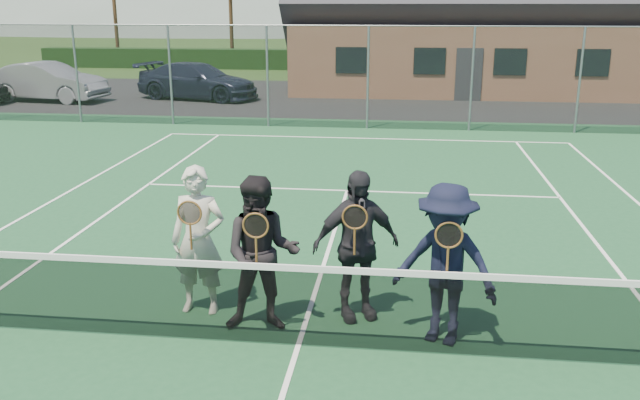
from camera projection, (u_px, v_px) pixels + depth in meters
The scene contains 13 objects.
ground at pixel (376, 99), 26.47m from camera, with size 220.00×220.00×0.00m, color #274518.
court_surface at pixel (298, 346), 7.41m from camera, with size 30.00×30.00×0.02m, color #1C4C2B.
tarmac_carpark at pixel (276, 98), 26.93m from camera, with size 40.00×12.00×0.01m, color black.
hedge_row at pixel (385, 60), 37.75m from camera, with size 40.00×1.20×1.10m, color black.
car_b at pixel (48, 82), 25.79m from camera, with size 1.55×4.45×1.47m, color #95979E.
car_c at pixel (198, 81), 26.37m from camera, with size 1.97×4.83×1.40m, color #181C31.
court_markings at pixel (298, 345), 7.40m from camera, with size 11.03×23.83×0.01m.
tennis_net at pixel (298, 302), 7.26m from camera, with size 11.68×0.08×1.10m.
perimeter_fence at pixel (368, 78), 19.85m from camera, with size 30.07×0.07×3.02m.
player_a at pixel (198, 241), 8.00m from camera, with size 0.66×0.50×1.80m.
player_b at pixel (262, 254), 7.57m from camera, with size 0.95×0.77×1.80m.
player_c at pixel (356, 245), 7.85m from camera, with size 1.14×0.84×1.80m.
player_d at pixel (445, 265), 7.27m from camera, with size 1.33×1.04×1.80m.
Camera 1 is at (1.05, -6.58, 3.62)m, focal length 38.00 mm.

